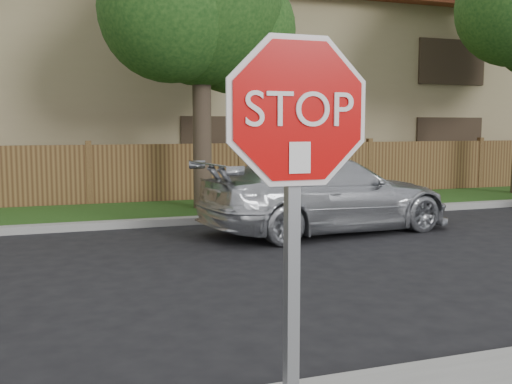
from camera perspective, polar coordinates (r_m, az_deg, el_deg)
name	(u,v)px	position (r m, az deg, el deg)	size (l,w,h in m)	color
far_curb	(102,225)	(12.49, -14.47, -3.09)	(70.00, 0.30, 0.15)	gray
grass_strip	(95,215)	(14.12, -15.06, -2.09)	(70.00, 3.00, 0.12)	#1E4714
fence	(89,177)	(15.62, -15.60, 1.42)	(70.00, 0.12, 1.60)	#4C311B
apartment_building	(75,82)	(21.21, -16.89, 10.01)	(35.20, 9.20, 7.20)	#96865D
tree_mid	(203,3)	(14.43, -5.07, 17.50)	(4.80, 3.90, 7.35)	#382B21
stop_sign	(296,178)	(2.90, 3.83, 1.34)	(1.01, 0.13, 2.55)	gray
sedan_right	(328,194)	(11.79, 6.83, -0.19)	(2.09, 5.13, 1.49)	silver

